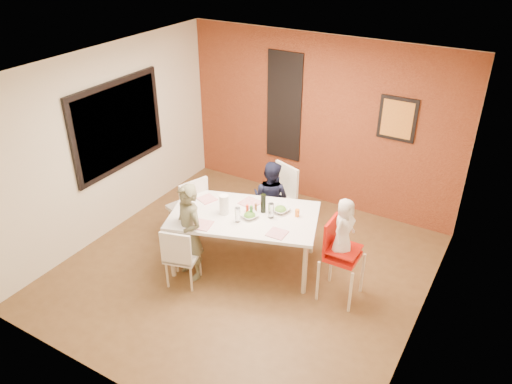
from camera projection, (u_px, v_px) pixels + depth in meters
The scene contains 35 objects.
ground at pixel (245, 269), 6.72m from camera, with size 4.50×4.50×0.00m, color brown.
ceiling at pixel (242, 71), 5.39m from camera, with size 4.50×4.50×0.02m, color white.
wall_back at pixel (319, 122), 7.75m from camera, with size 4.50×0.02×2.70m, color beige.
wall_front at pixel (109, 285), 4.36m from camera, with size 4.50×0.02×2.70m, color beige.
wall_left at pixel (108, 143), 7.05m from camera, with size 0.02×4.50×2.70m, color beige.
wall_right at pixel (432, 234), 5.06m from camera, with size 0.02×4.50×2.70m, color beige.
brick_accent_wall at pixel (319, 123), 7.73m from camera, with size 4.50×0.02×2.70m, color maroon.
picture_window_frame at pixel (118, 126), 7.09m from camera, with size 0.05×1.70×1.30m, color black.
picture_window_pane at pixel (119, 126), 7.08m from camera, with size 0.02×1.55×1.15m, color black.
glassblock_strip at pixel (284, 107), 7.91m from camera, with size 0.55×0.03×1.70m, color silver.
glassblock_surround at pixel (284, 107), 7.91m from camera, with size 0.60×0.03×1.76m, color black.
art_print_frame at pixel (397, 119), 7.04m from camera, with size 0.54×0.03×0.64m, color black.
art_print_canvas at pixel (397, 119), 7.03m from camera, with size 0.44×0.01×0.54m, color gold.
dining_table at pixel (244, 219), 6.48m from camera, with size 2.12×1.60×0.79m.
chair_near at pixel (180, 255), 6.21m from camera, with size 0.49×0.49×0.85m.
chair_far at pixel (280, 194), 7.39m from camera, with size 0.59×0.59×0.99m.
chair_left at pixel (190, 205), 7.11m from camera, with size 0.58×0.58×0.99m.
high_chair at pixel (339, 252), 5.97m from camera, with size 0.46×0.46×1.08m.
child_near at pixel (189, 232), 6.30m from camera, with size 0.49×0.32×1.33m, color #5D5D43.
child_far at pixel (271, 199), 7.21m from camera, with size 0.57×0.44×1.17m, color black.
toddler at pixel (344, 228), 5.78m from camera, with size 0.36×0.24×0.74m, color silver.
plate_near_left at pixel (202, 225), 6.22m from camera, with size 0.24×0.24×0.01m, color white.
plate_far_mid at pixel (250, 203), 6.70m from camera, with size 0.24×0.24×0.01m, color white.
plate_near_right at pixel (277, 233), 6.06m from camera, with size 0.22×0.22×0.01m, color silver.
plate_far_left at pixel (207, 199), 6.79m from camera, with size 0.22×0.22×0.01m, color white.
salad_bowl_a at pixel (250, 216), 6.37m from camera, with size 0.22×0.22×0.05m, color white.
salad_bowl_b at pixel (280, 210), 6.50m from camera, with size 0.24×0.24×0.06m, color white.
wine_bottle at pixel (263, 203), 6.44m from camera, with size 0.07×0.07×0.26m, color black.
wine_glass_a at pixel (238, 215), 6.25m from camera, with size 0.07×0.07×0.20m, color silver.
wine_glass_b at pixel (271, 211), 6.34m from camera, with size 0.07×0.07×0.21m, color silver.
paper_towel_roll at pixel (224, 205), 6.40m from camera, with size 0.12×0.12×0.27m, color white.
condiment_red at pixel (247, 210), 6.41m from camera, with size 0.04×0.04×0.14m, color red.
condiment_green at pixel (251, 211), 6.37m from camera, with size 0.04×0.04×0.15m, color #2E7828.
condiment_brown at pixel (256, 208), 6.47m from camera, with size 0.03×0.03×0.13m, color brown.
sippy_cup at pixel (297, 213), 6.39m from camera, with size 0.06×0.06×0.10m, color orange.
Camera 1 is at (2.83, -4.53, 4.20)m, focal length 35.00 mm.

